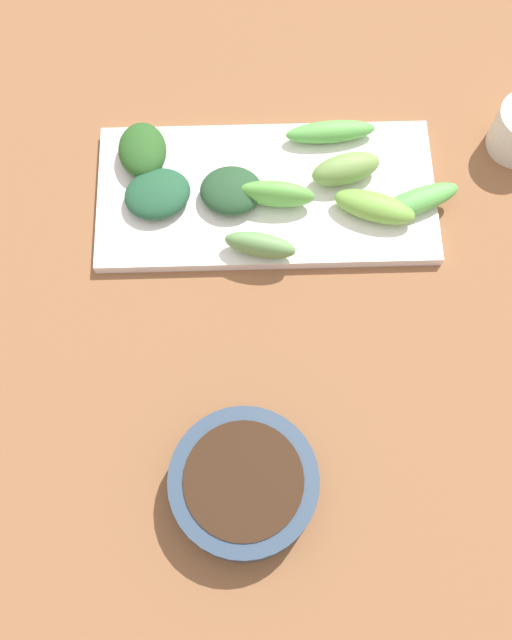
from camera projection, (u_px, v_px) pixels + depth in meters
name	position (u px, v px, depth m)	size (l,w,h in m)	color
tabletop	(262.00, 313.00, 0.69)	(2.10, 2.10, 0.02)	brown
sauce_bowl	(244.00, 483.00, 0.60)	(0.12, 0.12, 0.04)	#2F435B
serving_plate	(266.00, 195.00, 0.71)	(0.15, 0.33, 0.01)	white
broccoli_stalk_0	(346.00, 169.00, 0.70)	(0.03, 0.07, 0.03)	#79A051
broccoli_stalk_1	(374.00, 207.00, 0.69)	(0.03, 0.08, 0.02)	#75B345
broccoli_stalk_2	(258.00, 245.00, 0.67)	(0.02, 0.07, 0.03)	#6BA05B
broccoli_leafy_3	(142.00, 150.00, 0.71)	(0.06, 0.05, 0.03)	#285822
broccoli_leafy_4	(157.00, 194.00, 0.69)	(0.05, 0.06, 0.02)	#215335
broccoli_stalk_5	(276.00, 194.00, 0.69)	(0.02, 0.07, 0.03)	#63B54B
broccoli_leafy_6	(231.00, 191.00, 0.69)	(0.05, 0.06, 0.02)	#24492A
broccoli_stalk_7	(330.00, 132.00, 0.72)	(0.02, 0.09, 0.02)	#5DB14F
broccoli_stalk_8	(417.00, 201.00, 0.69)	(0.02, 0.08, 0.02)	#5CB551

